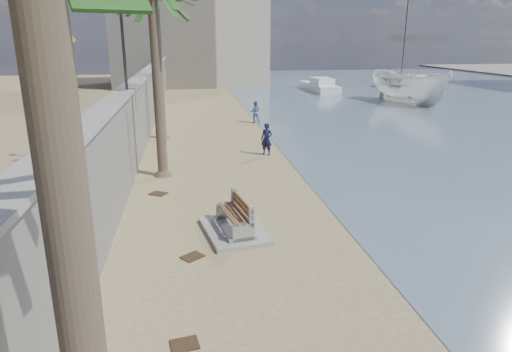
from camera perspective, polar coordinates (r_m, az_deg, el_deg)
ground_plane at (r=9.72m, az=9.59°, el=-18.82°), size 140.00×140.00×0.00m
seawall at (r=27.85m, az=-13.81°, el=8.37°), size 0.45×70.00×3.50m
wall_cap at (r=27.65m, az=-14.07°, el=12.06°), size 0.80×70.00×0.12m
end_building at (r=59.48m, az=-8.29°, el=18.02°), size 18.00×12.00×14.00m
bench_far at (r=13.70m, az=-2.71°, el=-5.37°), size 2.09×2.72×1.03m
pedestrian_sign at (r=9.27m, az=-23.68°, el=12.54°), size 0.78×0.07×2.40m
streetlight at (r=19.64m, az=-16.57°, el=19.17°), size 0.28×0.28×5.12m
person_a at (r=22.73m, az=1.34°, el=4.91°), size 0.81×0.74×1.85m
person_b at (r=31.71m, az=-0.12°, el=8.15°), size 0.87×0.72×1.65m
boat_cruiser at (r=43.45m, az=18.66°, el=10.68°), size 4.24×4.31×4.01m
yacht_near at (r=57.04m, az=19.12°, el=10.65°), size 10.37×10.92×1.50m
yacht_far at (r=52.08m, az=7.88°, el=10.89°), size 2.54×8.26×1.50m
sailboat_west at (r=59.17m, az=17.62°, el=10.95°), size 7.47×3.18×10.01m
debris_b at (r=9.40m, az=-8.90°, el=-20.07°), size 0.60×0.51×0.03m
debris_c at (r=17.57m, az=-12.12°, el=-2.17°), size 0.76×0.72×0.03m
debris_d at (r=12.53m, az=-7.94°, el=-9.95°), size 0.71×0.69×0.03m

